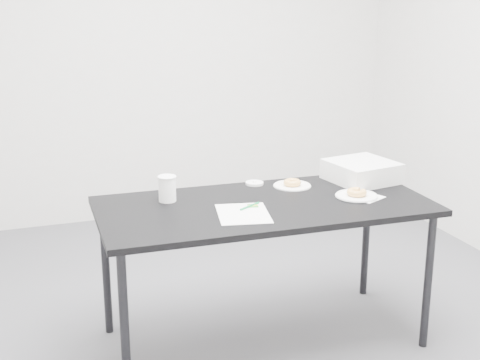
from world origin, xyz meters
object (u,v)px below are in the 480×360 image
object	(u,v)px
scorecard	(243,214)
plate_far	(292,186)
table	(264,214)
pen	(250,206)
donut_far	(292,183)
plate_near	(357,196)
donut_near	(357,192)
coffee_cup	(167,189)
bakery_box	(362,171)

from	to	relation	value
scorecard	plate_far	bearing A→B (deg)	51.73
table	pen	bearing A→B (deg)	-155.68
table	donut_far	distance (m)	0.35
table	plate_near	xyz separation A→B (m)	(0.49, -0.06, 0.06)
scorecard	donut_far	xyz separation A→B (m)	(0.41, 0.34, 0.02)
table	pen	world-z (taller)	pen
pen	donut_far	size ratio (longest dim) A/B	1.49
table	donut_far	bearing A→B (deg)	43.40
pen	donut_near	bearing A→B (deg)	-33.76
pen	coffee_cup	distance (m)	0.43
scorecard	plate_near	size ratio (longest dim) A/B	1.40
donut_near	donut_far	xyz separation A→B (m)	(-0.24, 0.29, -0.00)
plate_far	plate_near	bearing A→B (deg)	-50.65
table	plate_near	size ratio (longest dim) A/B	7.65
table	bakery_box	distance (m)	0.69
plate_near	donut_near	xyz separation A→B (m)	(0.00, 0.00, 0.02)
scorecard	coffee_cup	distance (m)	0.43
donut_near	bakery_box	size ratio (longest dim) A/B	0.31
table	plate_far	world-z (taller)	plate_far
scorecard	pen	distance (m)	0.10
scorecard	plate_near	world-z (taller)	plate_near
donut_far	plate_near	bearing A→B (deg)	-50.65
table	scorecard	xyz separation A→B (m)	(-0.16, -0.12, 0.06)
donut_far	coffee_cup	xyz separation A→B (m)	(-0.70, -0.03, 0.04)
scorecard	pen	world-z (taller)	pen
scorecard	bakery_box	bearing A→B (deg)	32.56
scorecard	donut_near	world-z (taller)	donut_near
coffee_cup	bakery_box	world-z (taller)	coffee_cup
bakery_box	plate_near	bearing A→B (deg)	-133.32
pen	donut_far	world-z (taller)	donut_far
table	donut_near	xyz separation A→B (m)	(0.49, -0.06, 0.08)
scorecard	plate_near	distance (m)	0.64
donut_near	scorecard	bearing A→B (deg)	-175.07
plate_far	donut_far	bearing A→B (deg)	90.00
pen	coffee_cup	world-z (taller)	coffee_cup
plate_near	plate_far	xyz separation A→B (m)	(-0.24, 0.29, -0.00)
donut_near	donut_far	bearing A→B (deg)	129.35
donut_near	coffee_cup	bearing A→B (deg)	164.57
pen	plate_far	xyz separation A→B (m)	(0.34, 0.26, -0.00)
donut_far	scorecard	bearing A→B (deg)	-139.81
plate_far	bakery_box	distance (m)	0.41
plate_near	donut_near	bearing A→B (deg)	0.00
table	donut_near	world-z (taller)	donut_near
plate_near	plate_far	world-z (taller)	plate_near
scorecard	bakery_box	size ratio (longest dim) A/B	0.92
donut_near	bakery_box	xyz separation A→B (m)	(0.17, 0.26, 0.03)
donut_far	bakery_box	bearing A→B (deg)	-4.29
coffee_cup	donut_near	bearing A→B (deg)	-15.43
donut_near	plate_far	bearing A→B (deg)	129.35
plate_far	donut_near	bearing A→B (deg)	-50.65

